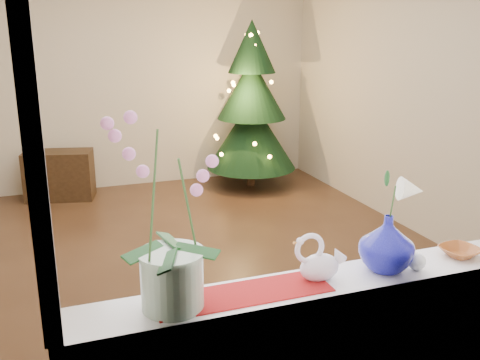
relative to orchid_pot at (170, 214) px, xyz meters
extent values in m
plane|color=#382317|center=(0.66, 2.37, -1.29)|extent=(5.00, 5.00, 0.00)
cube|color=beige|center=(0.66, 4.87, 0.06)|extent=(4.50, 0.10, 2.70)
cube|color=beige|center=(0.66, -0.13, 0.06)|extent=(4.50, 0.10, 2.70)
cube|color=beige|center=(2.91, 2.37, 0.06)|extent=(0.10, 5.00, 2.70)
cube|color=white|center=(0.66, 0.00, -0.39)|extent=(2.20, 0.26, 0.04)
cube|color=maroon|center=(0.28, 0.00, -0.36)|extent=(0.70, 0.20, 0.01)
imported|color=#0A0B6B|center=(0.93, 0.00, -0.23)|extent=(0.32, 0.32, 0.28)
sphere|color=white|center=(1.05, -0.04, -0.33)|extent=(0.10, 0.10, 0.08)
imported|color=brown|center=(1.33, 0.01, -0.35)|extent=(0.16, 0.16, 0.04)
cube|color=black|center=(-0.31, 4.56, -1.00)|extent=(0.82, 0.54, 0.56)
camera|label=1|loc=(-0.37, -1.75, 0.63)|focal=40.00mm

